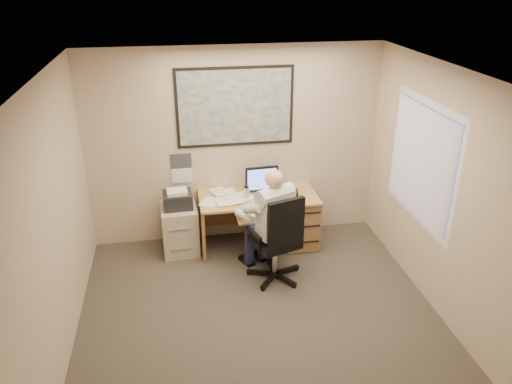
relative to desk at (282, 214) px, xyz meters
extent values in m
cube|color=#3B362E|center=(-0.59, -1.90, -0.44)|extent=(4.00, 4.50, 0.00)
cube|color=white|center=(-0.59, -1.90, 2.26)|extent=(4.00, 4.50, 0.00)
cube|color=#C7B297|center=(-0.59, 0.35, 0.91)|extent=(4.00, 0.00, 2.70)
cube|color=#C7B297|center=(-2.59, -1.90, 0.91)|extent=(0.00, 4.50, 2.70)
cube|color=#C7B297|center=(1.41, -1.90, 0.91)|extent=(0.00, 4.50, 2.70)
cube|color=tan|center=(-0.34, -0.02, 0.29)|extent=(1.60, 0.75, 0.03)
cube|color=olive|center=(0.24, -0.02, -0.08)|extent=(0.45, 0.70, 0.70)
cube|color=olive|center=(-1.12, -0.02, -0.08)|extent=(0.04, 0.70, 0.70)
cube|color=olive|center=(-0.34, 0.32, 0.01)|extent=(1.55, 0.03, 0.55)
cylinder|color=black|center=(-0.27, 0.13, 0.32)|extent=(0.18, 0.18, 0.02)
cube|color=black|center=(-0.27, 0.11, 0.51)|extent=(0.45, 0.07, 0.34)
cube|color=#576DEC|center=(-0.27, 0.08, 0.51)|extent=(0.40, 0.03, 0.29)
cube|color=tan|center=(-0.41, -0.47, 0.22)|extent=(0.55, 0.30, 0.02)
cube|color=beige|center=(-0.41, -0.47, 0.24)|extent=(0.43, 0.14, 0.02)
cube|color=black|center=(0.11, -0.03, 0.33)|extent=(0.22, 0.20, 0.05)
cylinder|color=silver|center=(-0.51, -0.08, 0.39)|extent=(0.07, 0.07, 0.17)
cylinder|color=white|center=(-0.50, -0.03, 0.36)|extent=(0.08, 0.08, 0.10)
cube|color=white|center=(-0.79, -0.02, 0.32)|extent=(0.60, 0.56, 0.02)
cube|color=#1E4C93|center=(-0.59, 0.33, 1.46)|extent=(1.56, 0.03, 1.06)
cube|color=white|center=(-1.34, 0.34, 0.64)|extent=(0.28, 0.01, 0.42)
cube|color=#BAAD96|center=(-1.42, 0.02, -0.11)|extent=(0.50, 0.59, 0.66)
cube|color=black|center=(-1.42, 0.02, 0.32)|extent=(0.39, 0.35, 0.21)
cube|color=white|center=(-1.42, 0.00, 0.45)|extent=(0.27, 0.22, 0.05)
cylinder|color=silver|center=(-0.27, -0.85, -0.17)|extent=(0.07, 0.07, 0.44)
cube|color=black|center=(-0.27, -0.85, 0.08)|extent=(0.63, 0.63, 0.08)
cube|color=black|center=(-0.35, -1.09, 0.44)|extent=(0.46, 0.20, 0.60)
camera|label=1|loc=(-1.40, -6.04, 3.17)|focal=35.00mm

